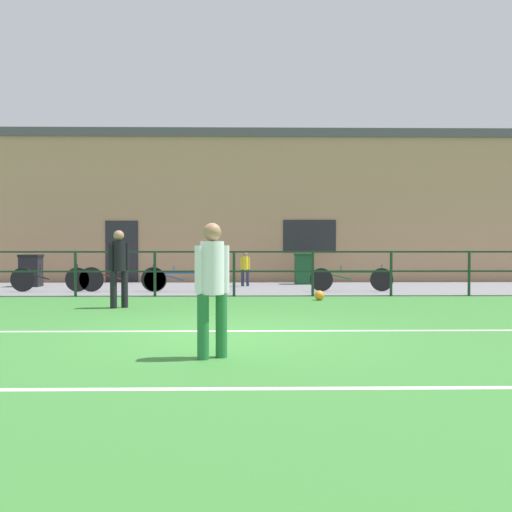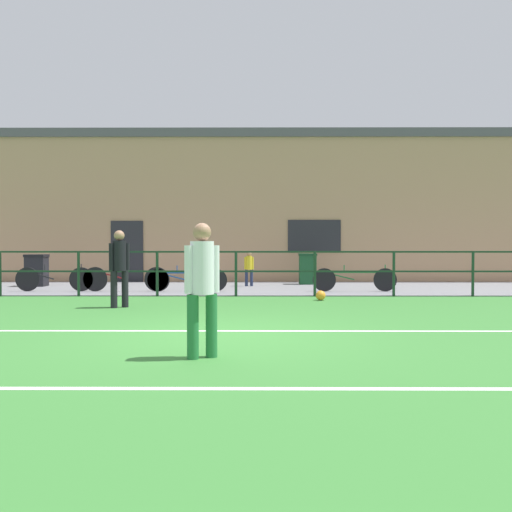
{
  "view_description": "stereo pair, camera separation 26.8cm",
  "coord_description": "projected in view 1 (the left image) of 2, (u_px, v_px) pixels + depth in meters",
  "views": [
    {
      "loc": [
        0.31,
        -8.38,
        1.37
      ],
      "look_at": [
        0.52,
        3.75,
        1.08
      ],
      "focal_mm": 39.91,
      "sensor_mm": 36.0,
      "label": 1
    },
    {
      "loc": [
        0.58,
        -8.38,
        1.37
      ],
      "look_at": [
        0.52,
        3.75,
        1.08
      ],
      "focal_mm": 39.91,
      "sensor_mm": 36.0,
      "label": 2
    }
  ],
  "objects": [
    {
      "name": "trash_bin_1",
      "position": [
        303.0,
        269.0,
        18.33
      ],
      "size": [
        0.57,
        0.48,
        0.99
      ],
      "color": "#194C28",
      "rests_on": "pavement_strip"
    },
    {
      "name": "bicycle_parked_3",
      "position": [
        351.0,
        279.0,
        15.65
      ],
      "size": [
        2.31,
        0.04,
        0.74
      ],
      "color": "black",
      "rests_on": "pavement_strip"
    },
    {
      "name": "bicycle_parked_4",
      "position": [
        122.0,
        279.0,
        15.54
      ],
      "size": [
        2.36,
        0.04,
        0.76
      ],
      "color": "black",
      "rests_on": "pavement_strip"
    },
    {
      "name": "ground",
      "position": [
        225.0,
        336.0,
        8.41
      ],
      "size": [
        60.0,
        44.0,
        0.04
      ],
      "primitive_type": "cube",
      "color": "#387A33"
    },
    {
      "name": "field_line_touchline",
      "position": [
        226.0,
        331.0,
        8.76
      ],
      "size": [
        36.0,
        0.11,
        0.0
      ],
      "primitive_type": "cube",
      "color": "white",
      "rests_on": "ground"
    },
    {
      "name": "player_striker",
      "position": [
        212.0,
        282.0,
        6.69
      ],
      "size": [
        0.4,
        0.28,
        1.6
      ],
      "rotation": [
        0.0,
        0.0,
        3.63
      ],
      "color": "#237038",
      "rests_on": "ground"
    },
    {
      "name": "bicycle_parked_0",
      "position": [
        50.0,
        279.0,
        15.51
      ],
      "size": [
        2.15,
        0.04,
        0.75
      ],
      "color": "black",
      "rests_on": "pavement_strip"
    },
    {
      "name": "spectator_child",
      "position": [
        245.0,
        266.0,
        17.46
      ],
      "size": [
        0.29,
        0.19,
        1.07
      ],
      "rotation": [
        0.0,
        0.0,
        3.22
      ],
      "color": "#232D4C",
      "rests_on": "pavement_strip"
    },
    {
      "name": "perimeter_fence",
      "position": [
        234.0,
        267.0,
        14.38
      ],
      "size": [
        36.07,
        0.07,
        1.15
      ],
      "color": "#193823",
      "rests_on": "ground"
    },
    {
      "name": "player_goalkeeper",
      "position": [
        119.0,
        264.0,
        11.83
      ],
      "size": [
        0.39,
        0.29,
        1.62
      ],
      "rotation": [
        0.0,
        0.0,
        3.72
      ],
      "color": "black",
      "rests_on": "ground"
    },
    {
      "name": "clubhouse_facade",
      "position": [
        238.0,
        207.0,
        20.54
      ],
      "size": [
        28.0,
        2.56,
        5.25
      ],
      "color": "tan",
      "rests_on": "ground"
    },
    {
      "name": "pavement_strip",
      "position": [
        236.0,
        288.0,
        16.9
      ],
      "size": [
        48.0,
        5.0,
        0.02
      ],
      "primitive_type": "cube",
      "color": "slate",
      "rests_on": "ground"
    },
    {
      "name": "trash_bin_0",
      "position": [
        31.0,
        270.0,
        17.29
      ],
      "size": [
        0.62,
        0.53,
        0.98
      ],
      "color": "black",
      "rests_on": "pavement_strip"
    },
    {
      "name": "soccer_ball_match",
      "position": [
        319.0,
        295.0,
        13.42
      ],
      "size": [
        0.23,
        0.23,
        0.23
      ],
      "primitive_type": "sphere",
      "color": "orange",
      "rests_on": "ground"
    },
    {
      "name": "bicycle_parked_1",
      "position": [
        184.0,
        280.0,
        15.57
      ],
      "size": [
        2.2,
        0.04,
        0.72
      ],
      "color": "black",
      "rests_on": "pavement_strip"
    },
    {
      "name": "field_line_hash",
      "position": [
        213.0,
        389.0,
        5.3
      ],
      "size": [
        36.0,
        0.11,
        0.0
      ],
      "primitive_type": "cube",
      "color": "white",
      "rests_on": "ground"
    }
  ]
}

